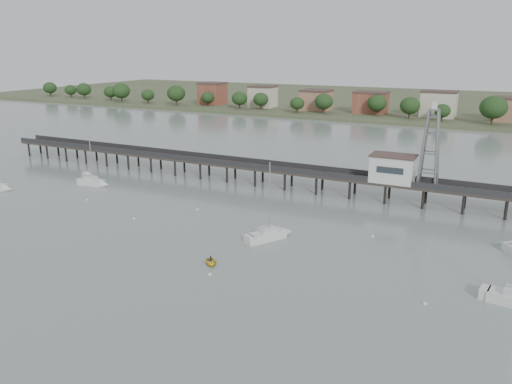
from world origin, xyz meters
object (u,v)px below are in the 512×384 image
pier (273,169)px  sailboat_b (96,183)px  white_tender (88,175)px  yellow_dinghy (211,264)px  lattice_tower (430,148)px  sailboat_c (273,234)px

pier → sailboat_b: sailboat_b is taller
white_tender → yellow_dinghy: (50.59, -28.32, -0.41)m
pier → yellow_dinghy: 41.60m
lattice_tower → yellow_dinghy: bearing=-119.1°
pier → yellow_dinghy: size_ratio=50.87×
sailboat_c → pier: bearing=55.4°
pier → sailboat_b: 38.62m
sailboat_c → sailboat_b: (-47.35, 10.89, 0.01)m
sailboat_c → sailboat_b: 48.58m
sailboat_c → sailboat_b: bearing=107.8°
white_tender → yellow_dinghy: 57.98m
white_tender → yellow_dinghy: bearing=-10.6°
lattice_tower → sailboat_c: size_ratio=1.19×
lattice_tower → sailboat_c: lattice_tower is taller
lattice_tower → yellow_dinghy: (-22.51, -40.44, -11.10)m
pier → sailboat_c: size_ratio=11.55×
lattice_tower → white_tender: size_ratio=4.17×
yellow_dinghy → sailboat_b: bearing=112.3°
pier → sailboat_c: (12.72, -27.71, -3.15)m
sailboat_c → white_tender: (-54.31, 15.59, -0.23)m
sailboat_b → yellow_dinghy: bearing=-35.5°
sailboat_b → yellow_dinghy: (43.62, -23.62, -0.65)m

